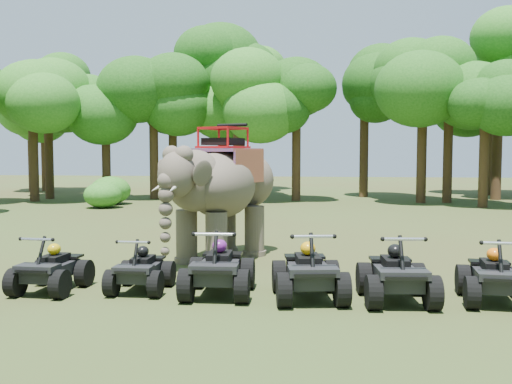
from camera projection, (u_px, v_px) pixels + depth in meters
ground at (250, 277)px, 13.20m from camera, size 110.00×110.00×0.00m
elephant at (222, 192)px, 15.37m from camera, size 3.56×4.76×3.66m
atv_0 at (51, 262)px, 11.84m from camera, size 1.26×1.68×1.21m
atv_1 at (141, 264)px, 11.87m from camera, size 1.15×1.56×1.14m
atv_2 at (218, 261)px, 11.53m from camera, size 1.43×1.91×1.37m
atv_3 at (309, 264)px, 11.22m from camera, size 1.63×2.05×1.38m
atv_4 at (397, 267)px, 11.02m from camera, size 1.48×1.93×1.35m
atv_5 at (495, 270)px, 10.94m from camera, size 1.40×1.83×1.28m
tree_0 at (296, 139)px, 33.89m from camera, size 5.11×5.11×7.31m
tree_1 at (364, 130)px, 36.59m from camera, size 6.07×6.07×8.66m
tree_2 at (422, 130)px, 32.37m from camera, size 5.85×5.85×8.36m
tree_3 at (484, 145)px, 29.65m from camera, size 4.58×4.58×6.54m
tree_30 at (33, 134)px, 33.37m from camera, size 5.51×5.51×7.87m
tree_31 at (106, 137)px, 35.04m from camera, size 5.36×5.36×7.65m
tree_32 at (173, 139)px, 35.93m from camera, size 5.20×5.20×7.43m
tree_33 at (238, 137)px, 32.95m from camera, size 5.30×5.30×7.57m
tree_34 at (45, 139)px, 42.58m from camera, size 5.39×5.39×7.70m
tree_36 at (448, 138)px, 32.44m from camera, size 5.20×5.20×7.42m
tree_37 at (31, 139)px, 42.26m from camera, size 5.47×5.47×7.81m
tree_38 at (48, 136)px, 35.26m from camera, size 5.48×5.48×7.83m
tree_39 at (498, 116)px, 34.38m from camera, size 7.15×7.15×10.21m
tree_40 at (241, 120)px, 42.56m from camera, size 7.45×7.45×10.65m
tree_41 at (45, 131)px, 42.18m from camera, size 6.23×6.23×8.90m
tree_42 at (222, 121)px, 37.80m from camera, size 6.94×6.94×9.91m
tree_43 at (491, 127)px, 38.23m from camera, size 6.39×6.39×9.13m
tree_44 at (154, 134)px, 35.09m from camera, size 5.62×5.62×8.03m
tree_45 at (240, 140)px, 36.15m from camera, size 5.15×5.15×7.36m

